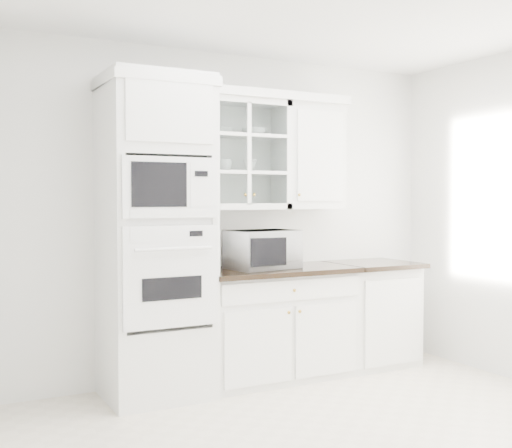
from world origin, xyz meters
TOP-DOWN VIEW (x-y plane):
  - ground at (0.00, 0.00)m, footprint 4.00×3.50m
  - room_shell at (0.00, 0.43)m, footprint 4.00×3.50m
  - oven_column at (-0.75, 1.42)m, footprint 0.76×0.68m
  - base_cabinet_run at (0.28, 1.45)m, footprint 1.32×0.67m
  - extra_base_cabinet at (1.28, 1.45)m, footprint 0.72×0.67m
  - upper_cabinet_glass at (0.03, 1.58)m, footprint 0.80×0.33m
  - upper_cabinet_solid at (0.71, 1.58)m, footprint 0.55×0.33m
  - crown_molding at (-0.07, 1.56)m, footprint 2.14×0.38m
  - countertop_microwave at (0.15, 1.43)m, footprint 0.59×0.51m
  - bowl_a at (-0.17, 1.57)m, footprint 0.26×0.26m
  - bowl_b at (0.15, 1.58)m, footprint 0.22×0.22m
  - cup_a at (-0.11, 1.58)m, footprint 0.13×0.13m
  - cup_b at (0.11, 1.57)m, footprint 0.14×0.14m

SIDE VIEW (x-z plane):
  - ground at x=0.00m, z-range 0.00..0.01m
  - base_cabinet_run at x=0.28m, z-range 0.00..0.92m
  - extra_base_cabinet at x=1.28m, z-range 0.00..0.92m
  - countertop_microwave at x=0.15m, z-range 0.92..1.23m
  - oven_column at x=-0.75m, z-range 0.00..2.40m
  - cup_a at x=-0.11m, z-range 1.71..1.80m
  - cup_b at x=0.11m, z-range 1.71..1.81m
  - room_shell at x=0.00m, z-range 0.43..3.13m
  - upper_cabinet_glass at x=0.03m, z-range 1.40..2.30m
  - upper_cabinet_solid at x=0.71m, z-range 1.40..2.30m
  - bowl_a at x=-0.17m, z-range 2.01..2.06m
  - bowl_b at x=0.15m, z-range 2.01..2.07m
  - crown_molding at x=-0.07m, z-range 2.30..2.37m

